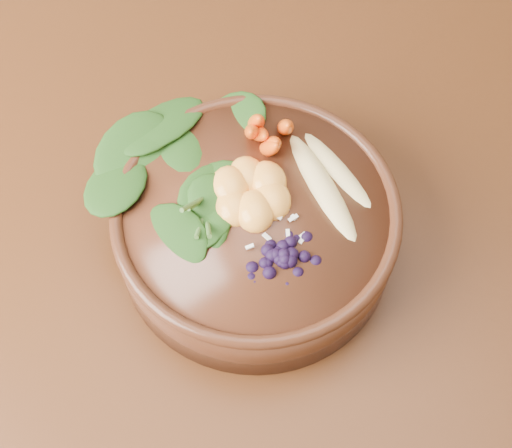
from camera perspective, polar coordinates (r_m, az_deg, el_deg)
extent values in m
plane|color=#381E0F|center=(1.63, 6.55, -9.04)|extent=(4.00, 4.00, 0.00)
cube|color=#4F2912|center=(0.99, 10.76, 6.06)|extent=(1.60, 0.90, 0.04)
cylinder|color=#4C2513|center=(0.83, 0.00, -0.34)|extent=(0.40, 0.40, 0.09)
ellipsoid|color=#E0CC84|center=(0.82, 6.59, 4.88)|extent=(0.10, 0.17, 0.03)
ellipsoid|color=#E0CC84|center=(0.80, 5.41, 3.73)|extent=(0.08, 0.17, 0.03)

